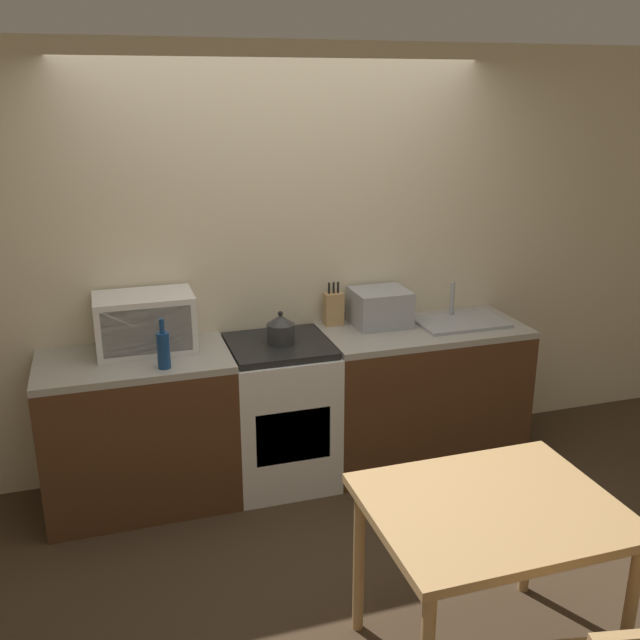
# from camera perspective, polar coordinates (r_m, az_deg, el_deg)

# --- Properties ---
(ground_plane) EXTENTS (16.00, 16.00, 0.00)m
(ground_plane) POSITION_cam_1_polar(r_m,az_deg,el_deg) (3.96, 1.63, -18.05)
(ground_plane) COLOR #3D2D1E
(wall_back) EXTENTS (10.00, 0.06, 2.60)m
(wall_back) POSITION_cam_1_polar(r_m,az_deg,el_deg) (4.45, -3.19, 4.60)
(wall_back) COLOR beige
(wall_back) RESTS_ON ground_plane
(counter_left_run) EXTENTS (1.07, 0.62, 0.90)m
(counter_left_run) POSITION_cam_1_polar(r_m,az_deg,el_deg) (4.30, -14.24, -8.57)
(counter_left_run) COLOR #4C2D19
(counter_left_run) RESTS_ON ground_plane
(counter_right_run) EXTENTS (1.28, 0.62, 0.90)m
(counter_right_run) POSITION_cam_1_polar(r_m,az_deg,el_deg) (4.70, 8.07, -5.78)
(counter_right_run) COLOR #4C2D19
(counter_right_run) RESTS_ON ground_plane
(stove_range) EXTENTS (0.61, 0.62, 0.90)m
(stove_range) POSITION_cam_1_polar(r_m,az_deg,el_deg) (4.40, -3.20, -7.37)
(stove_range) COLOR silver
(stove_range) RESTS_ON ground_plane
(kettle) EXTENTS (0.17, 0.17, 0.20)m
(kettle) POSITION_cam_1_polar(r_m,az_deg,el_deg) (4.19, -3.17, -0.74)
(kettle) COLOR #2D2D2D
(kettle) RESTS_ON stove_range
(microwave) EXTENTS (0.55, 0.35, 0.33)m
(microwave) POSITION_cam_1_polar(r_m,az_deg,el_deg) (4.17, -13.82, -0.20)
(microwave) COLOR silver
(microwave) RESTS_ON counter_left_run
(bottle) EXTENTS (0.07, 0.07, 0.28)m
(bottle) POSITION_cam_1_polar(r_m,az_deg,el_deg) (3.90, -12.42, -2.29)
(bottle) COLOR navy
(bottle) RESTS_ON counter_left_run
(knife_block) EXTENTS (0.12, 0.08, 0.28)m
(knife_block) POSITION_cam_1_polar(r_m,az_deg,el_deg) (4.50, 1.08, 0.92)
(knife_block) COLOR tan
(knife_block) RESTS_ON counter_right_run
(toaster_oven) EXTENTS (0.35, 0.31, 0.23)m
(toaster_oven) POSITION_cam_1_polar(r_m,az_deg,el_deg) (4.52, 4.84, 1.01)
(toaster_oven) COLOR #999BA0
(toaster_oven) RESTS_ON counter_right_run
(sink_basin) EXTENTS (0.56, 0.37, 0.24)m
(sink_basin) POSITION_cam_1_polar(r_m,az_deg,el_deg) (4.65, 11.15, -0.07)
(sink_basin) COLOR #999BA0
(sink_basin) RESTS_ON counter_right_run
(dining_table) EXTENTS (0.98, 0.80, 0.77)m
(dining_table) POSITION_cam_1_polar(r_m,az_deg,el_deg) (3.04, 13.51, -15.57)
(dining_table) COLOR tan
(dining_table) RESTS_ON ground_plane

